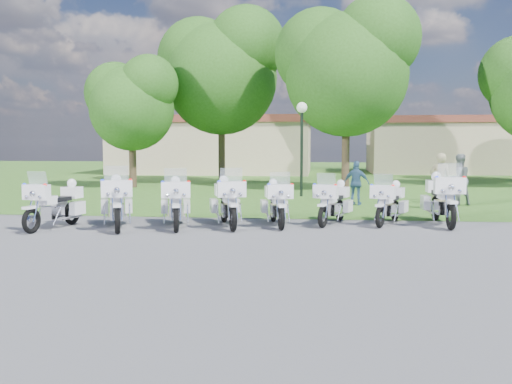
# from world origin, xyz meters

# --- Properties ---
(ground) EXTENTS (100.00, 100.00, 0.00)m
(ground) POSITION_xyz_m (0.00, 0.00, 0.00)
(ground) COLOR #5D5D63
(ground) RESTS_ON ground
(grass_lawn) EXTENTS (100.00, 48.00, 0.01)m
(grass_lawn) POSITION_xyz_m (0.00, 27.00, 0.00)
(grass_lawn) COLOR #3A6620
(grass_lawn) RESTS_ON ground
(motorcycle_0) EXTENTS (1.03, 2.27, 1.54)m
(motorcycle_0) POSITION_xyz_m (-5.06, 0.54, 0.64)
(motorcycle_0) COLOR black
(motorcycle_0) RESTS_ON ground
(motorcycle_1) EXTENTS (1.37, 2.38, 1.68)m
(motorcycle_1) POSITION_xyz_m (-3.48, 0.77, 0.70)
(motorcycle_1) COLOR black
(motorcycle_1) RESTS_ON ground
(motorcycle_2) EXTENTS (1.17, 2.35, 1.61)m
(motorcycle_2) POSITION_xyz_m (-1.98, 1.11, 0.67)
(motorcycle_2) COLOR black
(motorcycle_2) RESTS_ON ground
(motorcycle_3) EXTENTS (1.23, 2.32, 1.61)m
(motorcycle_3) POSITION_xyz_m (-0.63, 1.40, 0.67)
(motorcycle_3) COLOR black
(motorcycle_3) RESTS_ON ground
(motorcycle_4) EXTENTS (1.02, 2.19, 1.49)m
(motorcycle_4) POSITION_xyz_m (0.66, 1.75, 0.62)
(motorcycle_4) COLOR black
(motorcycle_4) RESTS_ON ground
(motorcycle_5) EXTENTS (1.14, 2.07, 1.44)m
(motorcycle_5) POSITION_xyz_m (2.21, 2.21, 0.60)
(motorcycle_5) COLOR black
(motorcycle_5) RESTS_ON ground
(motorcycle_6) EXTENTS (1.19, 2.01, 1.43)m
(motorcycle_6) POSITION_xyz_m (3.74, 2.34, 0.60)
(motorcycle_6) COLOR black
(motorcycle_6) RESTS_ON ground
(motorcycle_7) EXTENTS (0.85, 2.56, 1.72)m
(motorcycle_7) POSITION_xyz_m (5.17, 2.43, 0.72)
(motorcycle_7) COLOR black
(motorcycle_7) RESTS_ON ground
(lamp_post) EXTENTS (0.44, 0.44, 3.90)m
(lamp_post) POSITION_xyz_m (1.05, 10.09, 2.97)
(lamp_post) COLOR black
(lamp_post) RESTS_ON ground
(tree_0) EXTENTS (4.89, 4.17, 6.52)m
(tree_0) POSITION_xyz_m (-7.53, 13.97, 4.31)
(tree_0) COLOR #38281C
(tree_0) RESTS_ON ground
(tree_1) EXTENTS (7.10, 6.06, 9.46)m
(tree_1) POSITION_xyz_m (-3.61, 17.23, 6.26)
(tree_1) COLOR #38281C
(tree_1) RESTS_ON ground
(tree_2) EXTENTS (6.71, 5.73, 8.95)m
(tree_2) POSITION_xyz_m (2.95, 13.63, 5.92)
(tree_2) COLOR #38281C
(tree_2) RESTS_ON ground
(building_west) EXTENTS (14.56, 8.32, 4.10)m
(building_west) POSITION_xyz_m (-6.00, 28.00, 2.07)
(building_west) COLOR tan
(building_west) RESTS_ON ground
(building_east) EXTENTS (11.44, 7.28, 4.10)m
(building_east) POSITION_xyz_m (11.00, 30.00, 2.07)
(building_east) COLOR tan
(building_east) RESTS_ON ground
(bystander_a) EXTENTS (0.78, 0.61, 1.89)m
(bystander_a) POSITION_xyz_m (5.84, 6.03, 0.94)
(bystander_a) COLOR tan
(bystander_a) RESTS_ON ground
(bystander_b) EXTENTS (1.04, 0.91, 1.83)m
(bystander_b) POSITION_xyz_m (6.75, 7.38, 0.92)
(bystander_b) COLOR slate
(bystander_b) RESTS_ON ground
(bystander_c) EXTENTS (1.00, 0.66, 1.58)m
(bystander_c) POSITION_xyz_m (3.12, 6.99, 0.79)
(bystander_c) COLOR #33577B
(bystander_c) RESTS_ON ground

